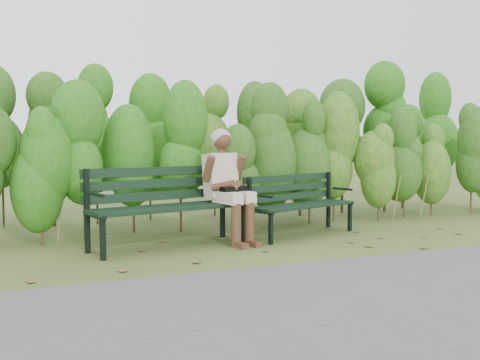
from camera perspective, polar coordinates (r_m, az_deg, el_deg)
name	(u,v)px	position (r m, az deg, el deg)	size (l,w,h in m)	color
ground	(252,249)	(6.35, 1.24, -6.97)	(80.00, 80.00, 0.00)	#394E22
footpath	(370,299)	(4.49, 13.10, -11.69)	(60.00, 2.50, 0.01)	#474749
hedge_band	(198,137)	(7.97, -4.26, 4.35)	(11.04, 1.67, 2.42)	#47381E
leaf_litter	(294,245)	(6.58, 5.46, -6.58)	(5.10, 2.25, 0.01)	brown
bench_left	(165,200)	(6.46, -7.64, -2.00)	(1.91, 0.97, 0.91)	black
bench_right	(298,199)	(7.24, 5.86, -1.98)	(1.63, 0.96, 0.77)	black
seated_woman	(227,179)	(6.66, -1.33, 0.14)	(0.57, 0.84, 1.35)	beige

